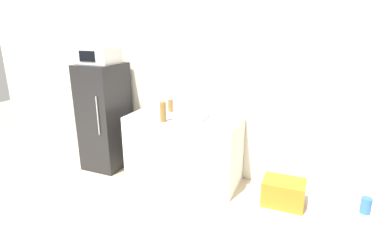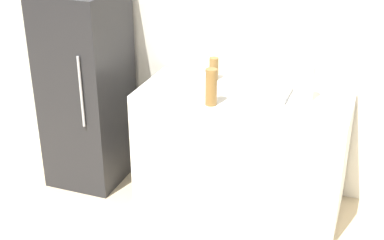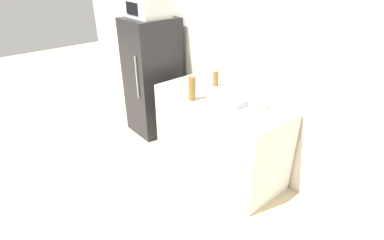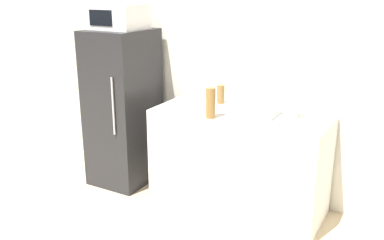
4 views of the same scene
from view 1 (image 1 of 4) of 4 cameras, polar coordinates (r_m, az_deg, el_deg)
name	(u,v)px [view 1 (image 1 of 4)]	position (r m, az deg, el deg)	size (l,w,h in m)	color
wall_back	(199,86)	(4.30, 1.39, 6.48)	(8.00, 0.06, 2.60)	silver
refrigerator	(105,117)	(4.76, -16.23, 0.63)	(0.57, 0.67, 1.60)	#232326
microwave	(99,55)	(4.59, -17.21, 11.71)	(0.49, 0.41, 0.24)	white
counter	(184,149)	(4.22, -1.63, -5.59)	(1.55, 0.68, 0.93)	silver
sink_basin	(193,116)	(4.04, 0.24, 0.84)	(0.39, 0.32, 0.06)	#9EA3A8
bottle_tall	(163,112)	(3.86, -5.55, 1.55)	(0.08, 0.08, 0.26)	olive
bottle_short	(170,106)	(4.34, -4.14, 2.75)	(0.07, 0.07, 0.18)	olive
basket	(283,192)	(2.07, 17.00, -13.06)	(0.26, 0.19, 0.17)	orange
jar	(366,206)	(2.20, 30.20, -13.91)	(0.06, 0.06, 0.10)	#336BB2
paper_towel_roll	(215,111)	(3.91, 4.32, 1.75)	(0.13, 0.13, 0.26)	white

